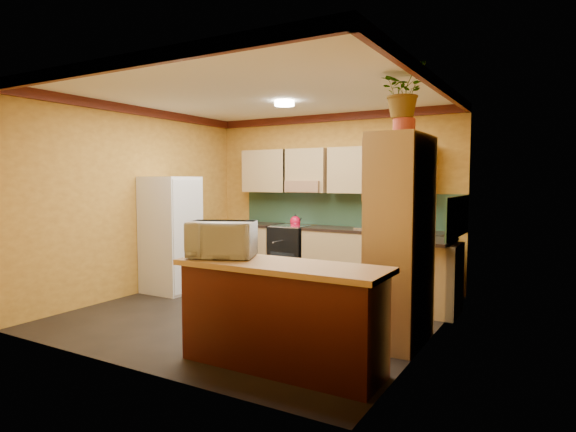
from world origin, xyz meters
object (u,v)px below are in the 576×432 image
at_px(breakfast_bar, 281,318).
at_px(microwave, 222,239).
at_px(pantry, 401,240).
at_px(base_cabinets_back, 326,257).
at_px(stove, 291,253).
at_px(fridge, 171,235).

distance_m(breakfast_bar, microwave, 0.92).
height_order(pantry, microwave, pantry).
height_order(base_cabinets_back, stove, stove).
distance_m(fridge, breakfast_bar, 3.38).
relative_size(pantry, breakfast_bar, 1.17).
bearing_deg(pantry, microwave, -139.08).
bearing_deg(microwave, base_cabinets_back, 74.97).
relative_size(base_cabinets_back, pantry, 1.74).
relative_size(breakfast_bar, microwave, 2.98).
xyz_separation_m(pantry, microwave, (-1.34, -1.17, 0.05)).
xyz_separation_m(stove, microwave, (1.08, -3.21, 0.64)).
bearing_deg(stove, base_cabinets_back, 0.00).
relative_size(stove, pantry, 0.43).
bearing_deg(fridge, pantry, -8.16).
xyz_separation_m(fridge, pantry, (3.60, -0.52, 0.20)).
bearing_deg(pantry, stove, 139.82).
xyz_separation_m(base_cabinets_back, microwave, (0.46, -3.21, 0.66)).
distance_m(pantry, breakfast_bar, 1.49).
relative_size(base_cabinets_back, stove, 4.01).
distance_m(base_cabinets_back, pantry, 2.79).
relative_size(fridge, microwave, 2.81).
bearing_deg(microwave, fridge, 120.20).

